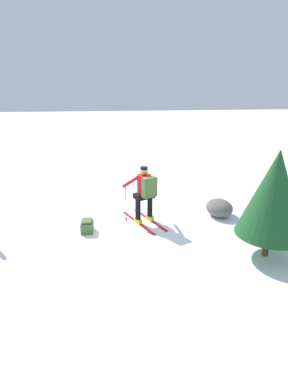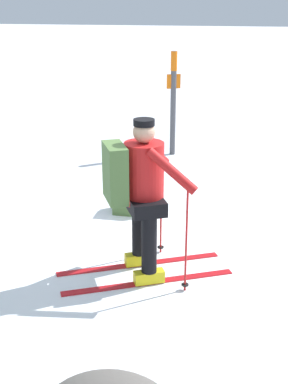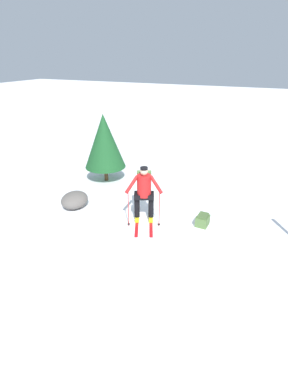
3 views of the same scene
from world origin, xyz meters
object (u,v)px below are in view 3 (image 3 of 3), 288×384
(rock_boulder, at_px, (75,200))
(pine_tree, at_px, (104,141))
(skier, at_px, (144,190))
(dropped_backpack, at_px, (203,220))

(rock_boulder, relative_size, pine_tree, 0.37)
(skier, distance_m, dropped_backpack, 1.82)
(dropped_backpack, xyz_separation_m, pine_tree, (1.70, 4.11, 1.34))
(pine_tree, bearing_deg, skier, -129.89)
(rock_boulder, bearing_deg, pine_tree, 6.25)
(pine_tree, bearing_deg, rock_boulder, -173.75)
(skier, relative_size, pine_tree, 0.73)
(dropped_backpack, relative_size, rock_boulder, 0.46)
(dropped_backpack, bearing_deg, skier, 104.03)
(dropped_backpack, distance_m, rock_boulder, 3.90)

